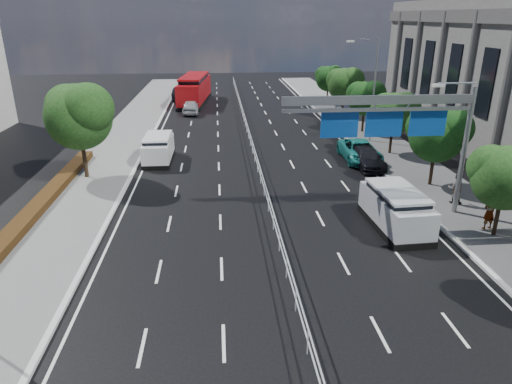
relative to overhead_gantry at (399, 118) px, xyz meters
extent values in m
plane|color=black|center=(-6.74, -10.05, -5.61)|extent=(160.00, 160.00, 0.00)
cube|color=silver|center=(-15.74, -10.05, -5.54)|extent=(0.25, 140.00, 0.15)
cube|color=silver|center=(-6.74, 12.45, -4.61)|extent=(0.05, 85.00, 0.05)
cube|color=silver|center=(-6.74, 12.45, -5.06)|extent=(0.05, 85.00, 0.05)
cylinder|color=gray|center=(3.86, -0.05, -2.01)|extent=(0.28, 0.28, 7.20)
cube|color=gray|center=(-1.14, -0.05, 0.99)|extent=(10.20, 0.25, 0.45)
cube|color=gray|center=(-1.14, -0.05, 0.49)|extent=(10.20, 0.18, 0.18)
cylinder|color=gray|center=(2.86, -0.05, 1.79)|extent=(2.00, 0.10, 0.10)
cube|color=silver|center=(1.86, -0.05, 1.69)|extent=(0.60, 0.25, 0.15)
cube|color=#0D3E91|center=(1.66, 0.13, -0.31)|extent=(2.00, 0.08, 1.40)
cube|color=white|center=(1.66, 0.18, -0.31)|extent=(1.80, 0.02, 1.20)
cube|color=#0D3E91|center=(-0.74, 0.13, -0.31)|extent=(2.00, 0.08, 1.40)
cube|color=white|center=(-0.74, 0.18, -0.31)|extent=(1.80, 0.02, 1.20)
cube|color=#0D3E91|center=(-3.14, 0.13, -0.31)|extent=(2.00, 0.08, 1.40)
cube|color=white|center=(-3.14, 0.18, -0.31)|extent=(1.80, 0.02, 1.20)
cylinder|color=gray|center=(4.06, 15.95, -1.11)|extent=(0.16, 0.16, 9.00)
cylinder|color=gray|center=(2.86, 15.95, 3.19)|extent=(0.10, 2.40, 0.10)
cube|color=silver|center=(1.66, 15.95, 3.04)|extent=(0.60, 0.25, 0.15)
cube|color=#4C4947|center=(10.16, 11.95, 4.99)|extent=(0.40, 36.00, 1.00)
cylinder|color=black|center=(-18.74, 7.95, -3.86)|extent=(0.28, 0.28, 3.50)
sphere|color=#143812|center=(-18.74, 7.95, -1.27)|extent=(4.40, 4.40, 4.40)
sphere|color=#143812|center=(-17.86, 7.29, -0.57)|extent=(3.30, 3.30, 3.30)
sphere|color=#143812|center=(-19.51, 8.61, -0.71)|extent=(3.08, 3.08, 3.08)
cylinder|color=black|center=(4.46, -3.05, -4.31)|extent=(0.21, 0.21, 2.60)
sphere|color=#143812|center=(4.46, -3.05, -2.38)|extent=(3.20, 3.20, 3.20)
sphere|color=#143812|center=(3.90, -2.57, -1.97)|extent=(2.24, 2.24, 2.24)
cylinder|color=black|center=(4.46, 4.45, -4.21)|extent=(0.22, 0.22, 2.80)
sphere|color=black|center=(4.46, 4.45, -2.13)|extent=(3.50, 3.50, 3.50)
sphere|color=black|center=(5.16, 3.92, -1.57)|extent=(2.62, 2.62, 2.62)
sphere|color=black|center=(3.85, 4.97, -1.69)|extent=(2.45, 2.45, 2.45)
cylinder|color=black|center=(4.46, 11.95, -4.26)|extent=(0.22, 0.22, 2.70)
sphere|color=#143812|center=(4.46, 11.95, -2.26)|extent=(3.30, 3.30, 3.30)
sphere|color=#143812|center=(5.12, 11.45, -1.72)|extent=(2.48, 2.48, 2.47)
sphere|color=#143812|center=(3.88, 12.44, -1.83)|extent=(2.31, 2.31, 2.31)
cylinder|color=black|center=(4.46, 19.45, -4.28)|extent=(0.21, 0.21, 2.65)
sphere|color=black|center=(4.46, 19.45, -2.32)|extent=(3.20, 3.20, 3.20)
sphere|color=black|center=(5.10, 18.97, -1.79)|extent=(2.40, 2.40, 2.40)
sphere|color=black|center=(3.90, 19.93, -1.90)|extent=(2.24, 2.24, 2.24)
cylinder|color=black|center=(4.46, 26.95, -4.18)|extent=(0.23, 0.23, 2.85)
sphere|color=#143812|center=(4.46, 26.95, -2.07)|extent=(3.60, 3.60, 3.60)
sphere|color=#143812|center=(5.18, 26.41, -1.50)|extent=(2.70, 2.70, 2.70)
sphere|color=#143812|center=(3.83, 27.49, -1.62)|extent=(2.52, 2.52, 2.52)
cylinder|color=black|center=(4.46, 34.45, -4.31)|extent=(0.21, 0.21, 2.60)
sphere|color=black|center=(4.46, 34.45, -2.38)|extent=(3.10, 3.10, 3.10)
sphere|color=black|center=(5.08, 33.98, -1.86)|extent=(2.32, 2.33, 2.32)
sphere|color=black|center=(3.92, 34.91, -1.97)|extent=(2.17, 2.17, 2.17)
cube|color=black|center=(-14.18, 11.67, -5.44)|extent=(2.09, 4.75, 0.34)
cube|color=white|center=(-14.18, 11.67, -4.62)|extent=(2.05, 4.66, 1.40)
cube|color=black|center=(-14.18, 11.67, -3.92)|extent=(1.88, 3.36, 0.62)
cube|color=white|center=(-14.18, 11.67, -3.61)|extent=(1.96, 3.64, 0.12)
cylinder|color=black|center=(-15.04, 10.14, -5.26)|extent=(0.30, 0.70, 0.70)
cylinder|color=black|center=(-13.36, 10.13, -5.26)|extent=(0.30, 0.70, 0.70)
cylinder|color=black|center=(-15.01, 13.21, -5.26)|extent=(0.30, 0.70, 0.70)
cylinder|color=black|center=(-13.33, 13.19, -5.26)|extent=(0.30, 0.70, 0.70)
cube|color=black|center=(-12.39, 36.87, -5.43)|extent=(4.12, 12.09, 0.35)
cube|color=maroon|center=(-12.39, 36.87, -3.91)|extent=(4.04, 11.85, 2.41)
cube|color=black|center=(-12.39, 36.87, -2.70)|extent=(3.46, 8.60, 1.06)
cube|color=maroon|center=(-12.39, 36.87, -2.17)|extent=(3.64, 9.30, 0.21)
cylinder|color=black|center=(-13.97, 33.19, -5.24)|extent=(0.39, 0.76, 0.73)
cylinder|color=black|center=(-11.66, 32.93, -5.24)|extent=(0.39, 0.76, 0.73)
cylinder|color=black|center=(-13.12, 40.81, -5.24)|extent=(0.39, 0.76, 0.73)
cylinder|color=black|center=(-10.81, 40.55, -5.24)|extent=(0.39, 0.76, 0.73)
imported|color=#94959A|center=(-12.59, 30.07, -4.83)|extent=(1.86, 4.59, 1.56)
imported|color=black|center=(-14.27, 39.25, -4.75)|extent=(2.23, 5.35, 1.72)
cube|color=black|center=(-0.24, -1.53, -5.43)|extent=(2.50, 5.36, 0.36)
cube|color=#A9ACB0|center=(-0.24, -1.53, -4.56)|extent=(2.45, 5.26, 1.48)
cube|color=black|center=(-0.24, -1.53, -3.82)|extent=(2.20, 3.81, 0.65)
cube|color=#A9ACB0|center=(-0.24, -1.53, -3.49)|extent=(2.31, 4.12, 0.13)
cylinder|color=black|center=(-1.07, -3.27, -5.24)|extent=(0.35, 0.75, 0.74)
cylinder|color=black|center=(0.77, -3.17, -5.24)|extent=(0.35, 0.75, 0.74)
cylinder|color=black|center=(-1.25, 0.12, -5.24)|extent=(0.35, 0.75, 0.74)
cylinder|color=black|center=(0.59, 0.22, -5.24)|extent=(0.35, 0.75, 0.74)
imported|color=#1B7C76|center=(1.49, 10.50, -4.84)|extent=(2.65, 5.59, 1.54)
imported|color=black|center=(1.56, 8.95, -4.92)|extent=(1.99, 4.75, 1.37)
imported|color=gray|center=(4.47, -2.36, -4.50)|extent=(0.79, 0.60, 1.94)
imported|color=gray|center=(4.49, 1.21, -4.56)|extent=(1.10, 1.01, 1.82)
camera|label=1|loc=(-9.50, -23.02, 5.06)|focal=32.00mm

